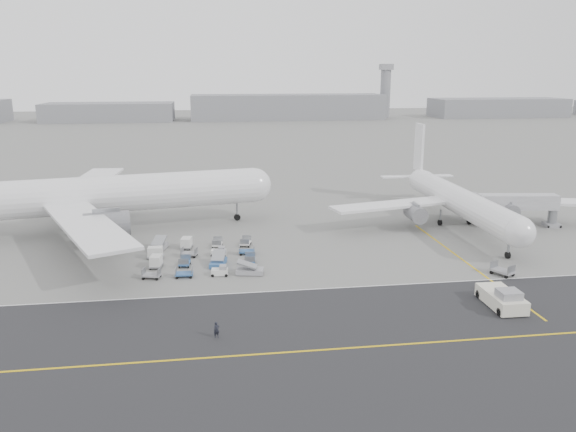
{
  "coord_description": "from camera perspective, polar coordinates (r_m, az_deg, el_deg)",
  "views": [
    {
      "loc": [
        -6.05,
        -67.09,
        26.47
      ],
      "look_at": [
        5.18,
        12.0,
        5.96
      ],
      "focal_mm": 35.0,
      "sensor_mm": 36.0,
      "label": 1
    }
  ],
  "objects": [
    {
      "name": "ground",
      "position": [
        72.38,
        -2.74,
        -7.07
      ],
      "size": [
        700.0,
        700.0,
        0.0
      ],
      "primitive_type": "plane",
      "color": "gray",
      "rests_on": "ground"
    },
    {
      "name": "taxiway",
      "position": [
        56.87,
        4.21,
        -13.37
      ],
      "size": [
        220.0,
        59.0,
        0.03
      ],
      "color": "#2C2C2F",
      "rests_on": "ground"
    },
    {
      "name": "horizon_buildings",
      "position": [
        330.13,
        -1.81,
        9.8
      ],
      "size": [
        520.0,
        28.0,
        28.0
      ],
      "primitive_type": null,
      "color": "gray",
      "rests_on": "ground"
    },
    {
      "name": "control_tower",
      "position": [
        348.76,
        9.86,
        12.52
      ],
      "size": [
        7.0,
        7.0,
        31.25
      ],
      "color": "gray",
      "rests_on": "ground"
    },
    {
      "name": "airliner_a",
      "position": [
        99.88,
        -19.76,
        1.96
      ],
      "size": [
        64.18,
        62.96,
        22.3
      ],
      "rotation": [
        0.0,
        0.0,
        1.75
      ],
      "color": "white",
      "rests_on": "ground"
    },
    {
      "name": "airliner_b",
      "position": [
        103.51,
        16.77,
        1.63
      ],
      "size": [
        46.42,
        46.95,
        16.19
      ],
      "rotation": [
        0.0,
        0.0,
        -0.01
      ],
      "color": "white",
      "rests_on": "ground"
    },
    {
      "name": "pushback_tug",
      "position": [
        70.21,
        20.93,
        -7.82
      ],
      "size": [
        3.39,
        9.01,
        2.58
      ],
      "rotation": [
        0.0,
        0.0,
        -0.01
      ],
      "color": "silver",
      "rests_on": "ground"
    },
    {
      "name": "jet_bridge",
      "position": [
        105.97,
        22.13,
        1.17
      ],
      "size": [
        15.99,
        5.02,
        5.97
      ],
      "rotation": [
        0.0,
        0.0,
        -0.14
      ],
      "color": "gray",
      "rests_on": "ground"
    },
    {
      "name": "gse_cluster",
      "position": [
        82.38,
        -8.68,
        -4.52
      ],
      "size": [
        23.05,
        22.43,
        1.82
      ],
      "primitive_type": null,
      "rotation": [
        0.0,
        0.0,
        -0.14
      ],
      "color": "gray",
      "rests_on": "ground"
    },
    {
      "name": "stray_dolly",
      "position": [
        81.14,
        20.9,
        -5.63
      ],
      "size": [
        2.92,
        3.37,
        1.77
      ],
      "primitive_type": null,
      "rotation": [
        0.0,
        0.0,
        0.5
      ],
      "color": "silver",
      "rests_on": "ground"
    },
    {
      "name": "ground_crew_a",
      "position": [
        59.1,
        -7.27,
        -11.41
      ],
      "size": [
        0.73,
        0.59,
        1.72
      ],
      "primitive_type": "imported",
      "rotation": [
        0.0,
        0.0,
        0.34
      ],
      "color": "black",
      "rests_on": "ground"
    }
  ]
}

